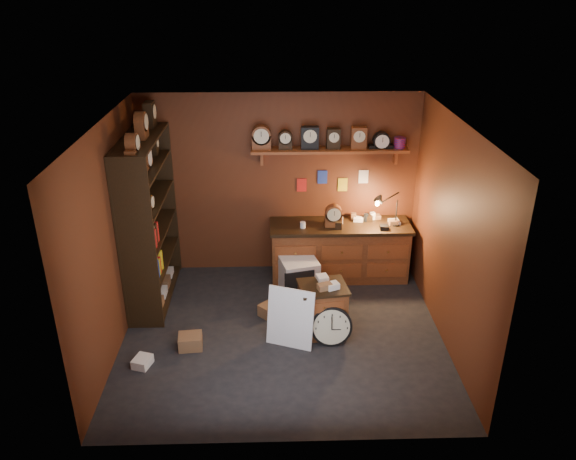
% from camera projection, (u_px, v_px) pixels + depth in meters
% --- Properties ---
extents(floor, '(4.00, 4.00, 0.00)m').
position_uv_depth(floor, '(283.00, 334.00, 7.14)').
color(floor, black).
rests_on(floor, ground).
extents(room_shell, '(4.02, 3.62, 2.71)m').
position_uv_depth(room_shell, '(286.00, 206.00, 6.51)').
color(room_shell, '#572914').
rests_on(room_shell, ground).
extents(shelving_unit, '(0.47, 1.60, 2.58)m').
position_uv_depth(shelving_unit, '(146.00, 215.00, 7.45)').
color(shelving_unit, black).
rests_on(shelving_unit, ground).
extents(workbench, '(2.05, 0.66, 1.36)m').
position_uv_depth(workbench, '(339.00, 248.00, 8.30)').
color(workbench, brown).
rests_on(workbench, ground).
extents(low_cabinet, '(0.65, 0.57, 0.76)m').
position_uv_depth(low_cabinet, '(322.00, 307.00, 7.03)').
color(low_cabinet, brown).
rests_on(low_cabinet, ground).
extents(big_round_clock, '(0.51, 0.17, 0.51)m').
position_uv_depth(big_round_clock, '(331.00, 326.00, 6.85)').
color(big_round_clock, black).
rests_on(big_round_clock, ground).
extents(white_panel, '(0.60, 0.35, 0.76)m').
position_uv_depth(white_panel, '(290.00, 343.00, 6.95)').
color(white_panel, silver).
rests_on(white_panel, ground).
extents(mini_fridge, '(0.60, 0.62, 0.52)m').
position_uv_depth(mini_fridge, '(299.00, 276.00, 7.97)').
color(mini_fridge, silver).
rests_on(mini_fridge, ground).
extents(floor_box_a, '(0.30, 0.27, 0.17)m').
position_uv_depth(floor_box_a, '(190.00, 341.00, 6.85)').
color(floor_box_a, brown).
rests_on(floor_box_a, ground).
extents(floor_box_b, '(0.24, 0.27, 0.11)m').
position_uv_depth(floor_box_b, '(142.00, 362.00, 6.54)').
color(floor_box_b, white).
rests_on(floor_box_b, ground).
extents(floor_box_c, '(0.29, 0.29, 0.17)m').
position_uv_depth(floor_box_c, '(268.00, 310.00, 7.49)').
color(floor_box_c, brown).
rests_on(floor_box_c, ground).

